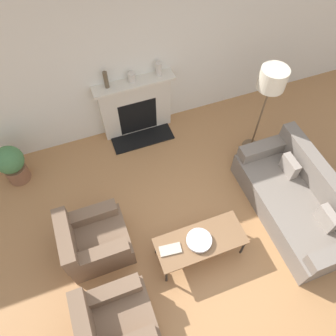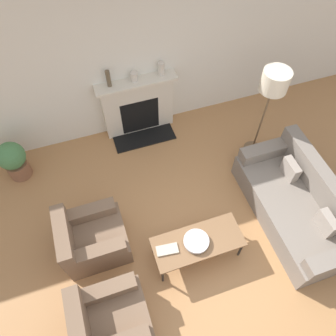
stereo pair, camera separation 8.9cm
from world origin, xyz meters
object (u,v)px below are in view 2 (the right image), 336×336
object	(u,v)px
armchair_far	(91,239)
mantel_vase_center_left	(134,76)
couch	(297,205)
armchair_near	(109,321)
mantel_vase_left	(108,79)
potted_plant	(13,160)
mantel_vase_center_right	(161,69)
coffee_table	(198,242)
bowl	(196,241)
book	(167,250)
floor_lamp	(273,86)
fireplace	(138,107)

from	to	relation	value
armchair_far	mantel_vase_center_left	world-z (taller)	mantel_vase_center_left
couch	armchair_near	xyz separation A→B (m)	(-2.97, -0.66, -0.00)
couch	mantel_vase_left	size ratio (longest dim) A/B	7.26
potted_plant	mantel_vase_left	bearing A→B (deg)	12.04
couch	mantel_vase_center_right	xyz separation A→B (m)	(-1.28, 2.47, 0.91)
coffee_table	armchair_far	bearing A→B (deg)	157.78
mantel_vase_center_left	mantel_vase_center_right	distance (m)	0.45
bowl	coffee_table	bearing A→B (deg)	10.24
armchair_far	book	bearing A→B (deg)	-119.93
bowl	mantel_vase_center_right	xyz separation A→B (m)	(0.37, 2.59, 0.74)
coffee_table	bowl	world-z (taller)	bowl
book	potted_plant	bearing A→B (deg)	136.74
floor_lamp	mantel_vase_center_right	xyz separation A→B (m)	(-1.30, 1.13, -0.22)
book	mantel_vase_center_right	world-z (taller)	mantel_vase_center_right
bowl	armchair_far	bearing A→B (deg)	157.14
potted_plant	fireplace	bearing A→B (deg)	9.40
bowl	mantel_vase_center_left	world-z (taller)	mantel_vase_center_left
couch	armchair_near	world-z (taller)	couch
floor_lamp	mantel_vase_center_left	distance (m)	2.09
couch	floor_lamp	world-z (taller)	floor_lamp
armchair_near	mantel_vase_left	xyz separation A→B (m)	(0.84, 3.13, 0.94)
couch	mantel_vase_center_right	bearing A→B (deg)	-152.68
armchair_near	potted_plant	bearing A→B (deg)	18.17
fireplace	book	bearing A→B (deg)	-97.44
fireplace	mantel_vase_center_right	xyz separation A→B (m)	(0.44, 0.01, 0.67)
book	potted_plant	xyz separation A→B (m)	(-1.83, 2.19, -0.05)
couch	book	distance (m)	2.05
fireplace	mantel_vase_left	xyz separation A→B (m)	(-0.41, 0.01, 0.71)
armchair_far	potted_plant	world-z (taller)	armchair_far
coffee_table	mantel_vase_center_left	size ratio (longest dim) A/B	8.15
armchair_far	coffee_table	size ratio (longest dim) A/B	0.71
coffee_table	floor_lamp	world-z (taller)	floor_lamp
fireplace	armchair_far	world-z (taller)	fireplace
armchair_far	floor_lamp	world-z (taller)	floor_lamp
coffee_table	potted_plant	size ratio (longest dim) A/B	1.69
mantel_vase_left	mantel_vase_center_right	world-z (taller)	mantel_vase_left
bowl	potted_plant	bearing A→B (deg)	135.08
bowl	book	distance (m)	0.40
armchair_near	mantel_vase_center_left	world-z (taller)	mantel_vase_center_left
armchair_near	mantel_vase_left	bearing A→B (deg)	-15.05
armchair_far	book	world-z (taller)	armchair_far
mantel_vase_center_left	mantel_vase_left	bearing A→B (deg)	180.00
armchair_near	mantel_vase_left	size ratio (longest dim) A/B	3.07
bowl	mantel_vase_center_right	world-z (taller)	mantel_vase_center_right
book	mantel_vase_center_right	xyz separation A→B (m)	(0.77, 2.57, 0.76)
floor_lamp	mantel_vase_left	size ratio (longest dim) A/B	5.97
coffee_table	bowl	xyz separation A→B (m)	(-0.03, -0.01, 0.07)
armchair_near	couch	bearing A→B (deg)	-77.50
mantel_vase_center_right	book	bearing A→B (deg)	-106.69
book	floor_lamp	bearing A→B (deg)	41.71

